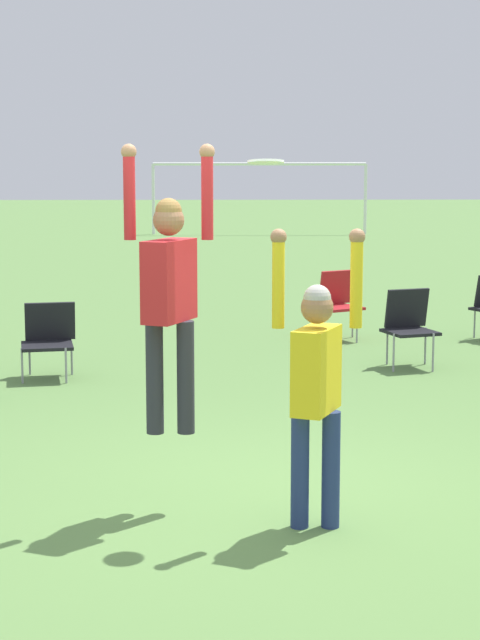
{
  "coord_description": "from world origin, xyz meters",
  "views": [
    {
      "loc": [
        -0.3,
        -7.36,
        2.37
      ],
      "look_at": [
        -0.12,
        -0.12,
        1.3
      ],
      "focal_mm": 60.0,
      "sensor_mm": 36.0,
      "label": 1
    }
  ],
  "objects_px": {
    "person_jumping": "(169,284)",
    "camping_chair_4": "(48,336)",
    "frisbee": "(266,162)",
    "camping_chair_2": "(409,322)",
    "camping_chair_3": "(337,299)",
    "person_defending": "(316,374)"
  },
  "relations": [
    {
      "from": "frisbee",
      "to": "camping_chair_4",
      "type": "relative_size",
      "value": 0.29
    },
    {
      "from": "frisbee",
      "to": "camping_chair_4",
      "type": "height_order",
      "value": "frisbee"
    },
    {
      "from": "person_jumping",
      "to": "camping_chair_3",
      "type": "bearing_deg",
      "value": 8.53
    },
    {
      "from": "person_jumping",
      "to": "camping_chair_4",
      "type": "xyz_separation_m",
      "value": [
        -1.53,
        4.57,
        -1.1
      ]
    },
    {
      "from": "person_jumping",
      "to": "frisbee",
      "type": "relative_size",
      "value": 8.1
    },
    {
      "from": "camping_chair_2",
      "to": "camping_chair_3",
      "type": "relative_size",
      "value": 0.98
    },
    {
      "from": "person_jumping",
      "to": "person_defending",
      "type": "height_order",
      "value": "person_jumping"
    },
    {
      "from": "person_defending",
      "to": "frisbee",
      "type": "relative_size",
      "value": 8.08
    },
    {
      "from": "person_jumping",
      "to": "camping_chair_2",
      "type": "bearing_deg",
      "value": -2.7
    },
    {
      "from": "person_jumping",
      "to": "camping_chair_4",
      "type": "distance_m",
      "value": 4.94
    },
    {
      "from": "person_jumping",
      "to": "camping_chair_4",
      "type": "relative_size",
      "value": 2.39
    },
    {
      "from": "person_jumping",
      "to": "camping_chair_3",
      "type": "relative_size",
      "value": 2.14
    },
    {
      "from": "frisbee",
      "to": "camping_chair_2",
      "type": "height_order",
      "value": "frisbee"
    },
    {
      "from": "person_defending",
      "to": "camping_chair_4",
      "type": "distance_m",
      "value": 5.61
    },
    {
      "from": "camping_chair_2",
      "to": "camping_chair_3",
      "type": "bearing_deg",
      "value": -91.17
    },
    {
      "from": "camping_chair_2",
      "to": "frisbee",
      "type": "bearing_deg",
      "value": 51.61
    },
    {
      "from": "person_defending",
      "to": "camping_chair_2",
      "type": "xyz_separation_m",
      "value": [
        1.61,
        5.52,
        -0.5
      ]
    },
    {
      "from": "person_defending",
      "to": "camping_chair_4",
      "type": "bearing_deg",
      "value": -129.43
    },
    {
      "from": "frisbee",
      "to": "person_defending",
      "type": "bearing_deg",
      "value": -43.48
    },
    {
      "from": "person_defending",
      "to": "camping_chair_3",
      "type": "distance_m",
      "value": 7.59
    },
    {
      "from": "frisbee",
      "to": "camping_chair_2",
      "type": "xyz_separation_m",
      "value": [
        1.93,
        5.22,
        -1.85
      ]
    },
    {
      "from": "person_jumping",
      "to": "camping_chair_3",
      "type": "distance_m",
      "value": 7.42
    }
  ]
}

